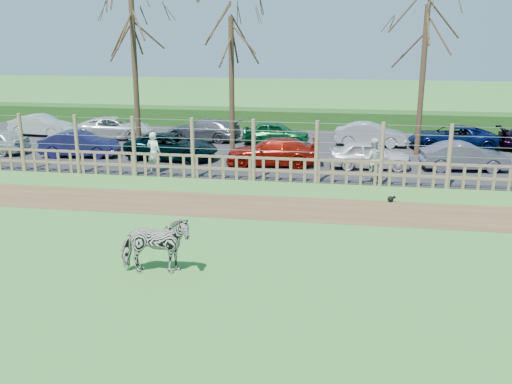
% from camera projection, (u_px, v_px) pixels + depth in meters
% --- Properties ---
extents(ground, '(120.00, 120.00, 0.00)m').
position_uv_depth(ground, '(205.00, 254.00, 15.40)').
color(ground, '#51A245').
rests_on(ground, ground).
extents(dirt_strip, '(34.00, 2.80, 0.01)m').
position_uv_depth(dirt_strip, '(237.00, 206.00, 19.68)').
color(dirt_strip, brown).
rests_on(dirt_strip, ground).
extents(asphalt, '(44.00, 13.00, 0.04)m').
position_uv_depth(asphalt, '(275.00, 149.00, 29.17)').
color(asphalt, '#232326').
rests_on(asphalt, ground).
extents(hedge, '(46.00, 2.00, 1.10)m').
position_uv_depth(hedge, '(289.00, 119.00, 35.68)').
color(hedge, '#1E4716').
rests_on(hedge, ground).
extents(fence, '(30.16, 0.16, 2.50)m').
position_uv_depth(fence, '(254.00, 161.00, 22.79)').
color(fence, brown).
rests_on(fence, ground).
extents(tree_left, '(4.80, 4.80, 7.88)m').
position_uv_depth(tree_left, '(133.00, 36.00, 26.77)').
color(tree_left, '#3D2B1E').
rests_on(tree_left, ground).
extents(tree_mid, '(4.80, 4.80, 6.83)m').
position_uv_depth(tree_mid, '(231.00, 52.00, 27.22)').
color(tree_mid, '#3D2B1E').
rests_on(tree_mid, ground).
extents(tree_right, '(4.80, 4.80, 7.35)m').
position_uv_depth(tree_right, '(425.00, 44.00, 26.19)').
color(tree_right, '#3D2B1E').
rests_on(tree_right, ground).
extents(zebra, '(1.88, 1.14, 1.48)m').
position_uv_depth(zebra, '(155.00, 246.00, 13.97)').
color(zebra, gray).
rests_on(zebra, ground).
extents(visitor_a, '(0.71, 0.55, 1.72)m').
position_uv_depth(visitor_a, '(154.00, 152.00, 24.02)').
color(visitor_a, silver).
rests_on(visitor_a, asphalt).
extents(visitor_b, '(0.91, 0.74, 1.72)m').
position_uv_depth(visitor_b, '(373.00, 160.00, 22.63)').
color(visitor_b, silver).
rests_on(visitor_b, asphalt).
extents(crow, '(0.29, 0.21, 0.23)m').
position_uv_depth(crow, '(391.00, 199.00, 20.09)').
color(crow, black).
rests_on(crow, ground).
extents(car_1, '(3.75, 1.61, 1.20)m').
position_uv_depth(car_1, '(80.00, 144.00, 27.12)').
color(car_1, '#161649').
rests_on(car_1, asphalt).
extents(car_2, '(4.49, 2.39, 1.20)m').
position_uv_depth(car_2, '(172.00, 146.00, 26.57)').
color(car_2, black).
rests_on(car_2, asphalt).
extents(car_3, '(4.25, 1.98, 1.20)m').
position_uv_depth(car_3, '(272.00, 152.00, 25.41)').
color(car_3, maroon).
rests_on(car_3, asphalt).
extents(car_4, '(3.58, 1.57, 1.20)m').
position_uv_depth(car_4, '(370.00, 155.00, 24.79)').
color(car_4, white).
rests_on(car_4, asphalt).
extents(car_5, '(3.74, 1.59, 1.20)m').
position_uv_depth(car_5, '(464.00, 156.00, 24.45)').
color(car_5, '#57526A').
rests_on(car_5, asphalt).
extents(car_7, '(3.75, 1.61, 1.20)m').
position_uv_depth(car_7, '(41.00, 125.00, 32.62)').
color(car_7, '#B2C5BB').
rests_on(car_7, asphalt).
extents(car_8, '(4.50, 2.43, 1.20)m').
position_uv_depth(car_8, '(115.00, 128.00, 31.72)').
color(car_8, silver).
rests_on(car_8, asphalt).
extents(car_9, '(4.30, 2.15, 1.20)m').
position_uv_depth(car_9, '(203.00, 130.00, 31.12)').
color(car_9, '#4F555F').
rests_on(car_9, asphalt).
extents(car_10, '(3.57, 1.54, 1.20)m').
position_uv_depth(car_10, '(276.00, 133.00, 30.11)').
color(car_10, '#0E582A').
rests_on(car_10, asphalt).
extents(car_11, '(3.71, 1.49, 1.20)m').
position_uv_depth(car_11, '(371.00, 134.00, 29.73)').
color(car_11, '#B3B2B9').
rests_on(car_11, asphalt).
extents(car_12, '(4.44, 2.27, 1.20)m').
position_uv_depth(car_12, '(452.00, 137.00, 28.84)').
color(car_12, '#061141').
rests_on(car_12, asphalt).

